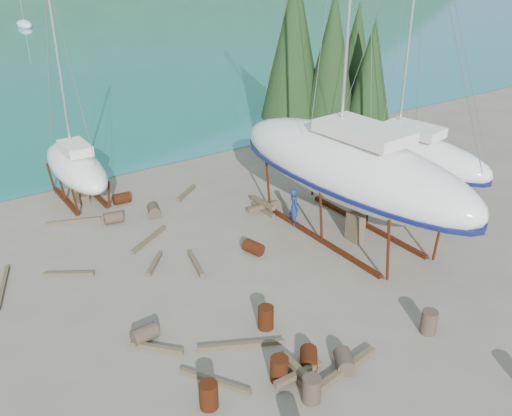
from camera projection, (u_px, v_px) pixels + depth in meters
ground at (286, 288)px, 22.90m from camera, size 600.00×600.00×0.00m
cypress_near_right at (332, 59)px, 35.68m from camera, size 3.60×3.60×10.00m
cypress_mid_right at (371, 76)px, 35.33m from camera, size 3.06×3.06×8.50m
cypress_back_left at (294, 42)px, 36.03m from camera, size 4.14×4.14×11.50m
cypress_far_right at (356, 60)px, 38.20m from camera, size 3.24×3.24×9.00m
moored_boat_mid at (24, 25)px, 87.40m from camera, size 2.00×5.00×6.05m
large_sailboat_near at (350, 166)px, 25.48m from camera, size 4.92×13.91×21.52m
large_sailboat_far at (404, 152)px, 29.88m from camera, size 4.51×10.05×15.36m
small_sailboat_shore at (76, 166)px, 29.78m from camera, size 2.24×7.11×11.38m
worker at (294, 207)px, 27.45m from camera, size 0.64×0.80×1.91m
drum_0 at (209, 395)px, 16.94m from camera, size 0.58×0.58×0.88m
drum_1 at (344, 361)px, 18.54m from camera, size 0.95×1.05×0.58m
drum_4 at (122, 198)px, 29.98m from camera, size 0.92×0.64×0.58m
drum_6 at (253, 248)px, 25.26m from camera, size 0.78×1.00×0.58m
drum_9 at (113, 218)px, 27.93m from camera, size 0.98×0.74×0.58m
drum_10 at (279, 369)px, 17.96m from camera, size 0.58×0.58×0.88m
drum_11 at (154, 210)px, 28.71m from camera, size 0.82×1.01×0.58m
drum_12 at (309, 358)px, 18.64m from camera, size 1.00×1.05×0.58m
drum_14 at (266, 317)px, 20.39m from camera, size 0.58×0.58×0.88m
drum_15 at (145, 334)px, 19.80m from camera, size 0.91×0.63×0.58m
drum_16 at (312, 389)px, 17.17m from camera, size 0.58×0.58×0.88m
drum_17 at (429, 322)px, 20.16m from camera, size 0.58×0.58×0.88m
timber_0 at (90, 193)px, 31.09m from camera, size 2.29×1.36×0.14m
timber_3 at (215, 381)px, 18.01m from camera, size 1.44×2.19×0.15m
timber_4 at (155, 264)px, 24.40m from camera, size 1.33×1.46×0.17m
timber_5 at (241, 345)px, 19.58m from camera, size 2.74×1.48×0.16m
timber_6 at (186, 193)px, 31.08m from camera, size 1.77×1.40×0.19m
timber_8 at (196, 264)px, 24.39m from camera, size 0.68×2.09×0.19m
timber_9 at (74, 221)px, 28.09m from camera, size 2.47×1.00×0.15m
timber_10 at (149, 239)px, 26.37m from camera, size 2.38×1.58×0.16m
timber_12 at (157, 348)px, 19.44m from camera, size 1.38×1.53×0.17m
timber_15 at (3, 287)px, 22.81m from camera, size 1.18×3.10×0.15m
timber_16 at (343, 371)px, 18.35m from camera, size 3.13×0.68×0.23m
timber_17 at (69, 274)px, 23.67m from camera, size 1.84×1.24×0.16m
timber_pile_fore at (298, 374)px, 17.96m from camera, size 1.80×1.80×0.60m
timber_pile_aft at (263, 206)px, 29.09m from camera, size 1.80×1.80×0.60m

